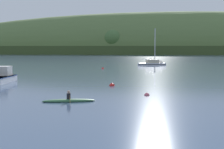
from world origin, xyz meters
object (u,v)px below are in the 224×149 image
Objects in this scene: sailboat_far_left at (155,65)px; mooring_buoy_far_upstream at (103,69)px; mooring_buoy_midchannel at (147,95)px; mooring_buoy_off_fishing_boat at (112,86)px; canoe_with_paddler at (69,100)px; fishing_boat_moored at (1,79)px; mooring_buoy_foreground at (9,71)px.

mooring_buoy_far_upstream is at bearing -156.96° from sailboat_far_left.
mooring_buoy_off_fishing_boat reaches higher than mooring_buoy_midchannel.
mooring_buoy_midchannel is at bearing 19.88° from canoe_with_paddler.
fishing_boat_moored is at bearing 172.61° from mooring_buoy_off_fishing_boat.
sailboat_far_left is 17.03m from mooring_buoy_far_upstream.
sailboat_far_left is 47.03m from fishing_boat_moored.
fishing_boat_moored is (-17.45, -43.68, 0.13)m from sailboat_far_left.
canoe_with_paddler is 12.09m from mooring_buoy_off_fishing_boat.
mooring_buoy_midchannel reaches higher than mooring_buoy_foreground.
mooring_buoy_foreground is 40.18m from mooring_buoy_midchannel.
canoe_with_paddler is at bearing -123.99° from sailboat_far_left.
mooring_buoy_off_fishing_boat is (-2.84, -45.57, -0.27)m from sailboat_far_left.
fishing_boat_moored is 11.00× the size of mooring_buoy_far_upstream.
sailboat_far_left is 16.82× the size of mooring_buoy_far_upstream.
mooring_buoy_foreground is 31.84m from mooring_buoy_off_fishing_boat.
canoe_with_paddler is 7.56× the size of mooring_buoy_midchannel.
fishing_boat_moored reaches higher than mooring_buoy_midchannel.
sailboat_far_left reaches higher than canoe_with_paddler.
mooring_buoy_far_upstream is at bearing 106.91° from mooring_buoy_midchannel.
fishing_boat_moored reaches higher than canoe_with_paddler.
canoe_with_paddler is at bearing -143.49° from fishing_boat_moored.
mooring_buoy_off_fishing_boat is at bearing -104.24° from fishing_boat_moored.
canoe_with_paddler is at bearing -97.07° from mooring_buoy_off_fishing_boat.
mooring_buoy_foreground is (-21.96, 33.55, -0.09)m from canoe_with_paddler.
sailboat_far_left is 35.61m from mooring_buoy_foreground.
fishing_boat_moored is at bearing -141.47° from sailboat_far_left.
mooring_buoy_far_upstream reaches higher than mooring_buoy_midchannel.
mooring_buoy_foreground is at bearing 137.42° from mooring_buoy_off_fishing_boat.
mooring_buoy_midchannel is (27.94, -28.88, -0.00)m from mooring_buoy_foreground.
canoe_with_paddler is 44.43m from mooring_buoy_far_upstream.
mooring_buoy_far_upstream is (-5.98, 44.02, -0.09)m from canoe_with_paddler.
canoe_with_paddler is (13.12, -13.90, -0.31)m from fishing_boat_moored.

